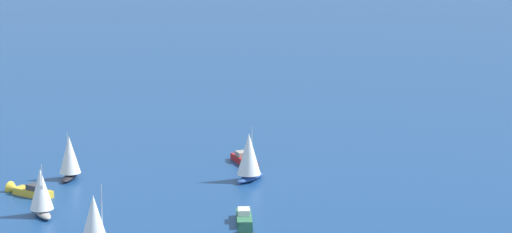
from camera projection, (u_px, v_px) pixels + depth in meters
motorboat_near_centre at (244, 220)px, 163.69m from camera, size 9.77×8.57×3.01m
motorboat_inshore at (28, 191)px, 182.33m from camera, size 3.38×10.80×3.09m
sailboat_offshore at (70, 157)px, 193.16m from camera, size 8.11×6.11×10.35m
sailboat_trailing at (95, 232)px, 140.23m from camera, size 10.83×7.71×13.63m
sailboat_ahead at (41, 192)px, 168.13m from camera, size 5.66×7.88×9.95m
sailboat_mid_cluster at (249, 157)px, 191.55m from camera, size 8.98×5.05×11.48m
motorboat_outer_ring_a at (245, 160)px, 206.49m from camera, size 7.98×10.42×3.08m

